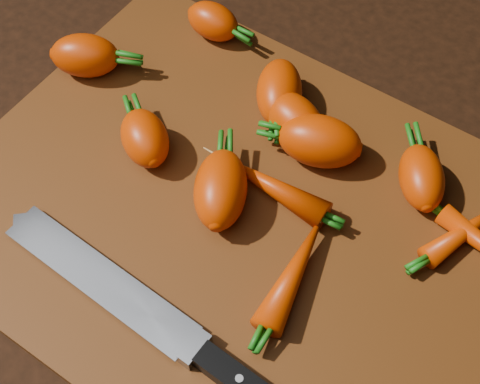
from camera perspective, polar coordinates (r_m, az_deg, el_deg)
The scene contains 14 objects.
ground at distance 0.62m, azimuth -0.52°, elevation -2.39°, with size 2.00×2.00×0.01m, color black.
cutting_board at distance 0.61m, azimuth -0.53°, elevation -1.87°, with size 0.50×0.40×0.01m, color #52290D.
carrot_0 at distance 0.71m, azimuth -13.08°, elevation 11.28°, with size 0.07×0.04×0.04m, color #D03702.
carrot_1 at distance 0.63m, azimuth -8.12°, elevation 4.57°, with size 0.06×0.04×0.04m, color #D03702.
carrot_2 at distance 0.66m, azimuth 3.37°, elevation 8.53°, with size 0.08×0.04×0.04m, color #D03702.
carrot_3 at distance 0.59m, azimuth -1.67°, elevation 0.23°, with size 0.08×0.05×0.05m, color #D03702.
carrot_4 at distance 0.62m, azimuth 6.81°, elevation 4.34°, with size 0.08×0.05×0.05m, color #D03702.
carrot_5 at distance 0.73m, azimuth -2.32°, elevation 14.35°, with size 0.06×0.04×0.04m, color #D03702.
carrot_6 at distance 0.62m, azimuth 15.23°, elevation 1.21°, with size 0.07×0.04×0.04m, color #D03702.
carrot_7 at distance 0.61m, azimuth 18.95°, elevation -2.98°, with size 0.10×0.02×0.02m, color #D03702.
carrot_9 at distance 0.56m, azimuth 4.58°, elevation -6.96°, with size 0.11×0.03×0.03m, color #D03702.
carrot_10 at distance 0.60m, azimuth 2.87°, elevation 0.39°, with size 0.11×0.03×0.03m, color #D03702.
carrot_11 at distance 0.64m, azimuth 4.68°, elevation 6.20°, with size 0.07×0.04×0.04m, color #D03702.
knife at distance 0.57m, azimuth -10.48°, elevation -8.31°, with size 0.31×0.04×0.02m.
Camera 1 is at (0.18, -0.25, 0.53)m, focal length 50.00 mm.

